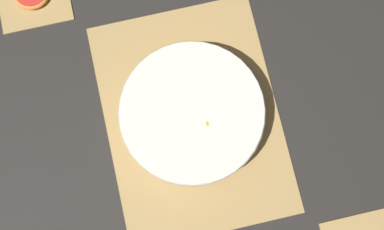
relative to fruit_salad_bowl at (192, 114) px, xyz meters
name	(u,v)px	position (x,y,z in m)	size (l,w,h in m)	color
ground_plane	(192,118)	(0.00, 0.00, -0.04)	(6.00, 6.00, 0.00)	black
bamboo_mat_center	(192,118)	(0.00, 0.00, -0.04)	(0.46, 0.34, 0.01)	#A8844C
fruit_salad_bowl	(192,114)	(0.00, 0.00, 0.00)	(0.28, 0.28, 0.07)	silver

